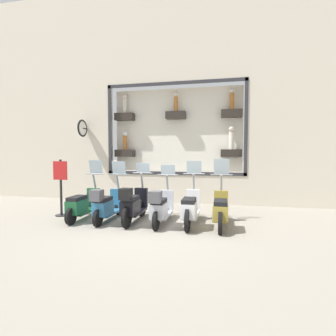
{
  "coord_description": "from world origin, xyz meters",
  "views": [
    {
      "loc": [
        -6.19,
        -1.82,
        1.87
      ],
      "look_at": [
        1.87,
        -0.09,
        1.4
      ],
      "focal_mm": 28.0,
      "sensor_mm": 36.0,
      "label": 1
    }
  ],
  "objects_px": {
    "scooter_silver_2": "(161,207)",
    "scooter_teal_4": "(106,205)",
    "scooter_green_5": "(82,205)",
    "shop_sign_post": "(61,186)",
    "scooter_olive_0": "(221,210)",
    "scooter_white_1": "(190,208)",
    "scooter_black_3": "(133,205)"
  },
  "relations": [
    {
      "from": "scooter_olive_0",
      "to": "scooter_green_5",
      "type": "relative_size",
      "value": 1.01
    },
    {
      "from": "scooter_teal_4",
      "to": "shop_sign_post",
      "type": "bearing_deg",
      "value": 78.05
    },
    {
      "from": "scooter_green_5",
      "to": "scooter_teal_4",
      "type": "bearing_deg",
      "value": -95.03
    },
    {
      "from": "scooter_black_3",
      "to": "scooter_teal_4",
      "type": "distance_m",
      "value": 0.76
    },
    {
      "from": "scooter_silver_2",
      "to": "scooter_olive_0",
      "type": "bearing_deg",
      "value": -87.24
    },
    {
      "from": "scooter_olive_0",
      "to": "scooter_silver_2",
      "type": "xyz_separation_m",
      "value": [
        -0.07,
        1.53,
        0.02
      ]
    },
    {
      "from": "scooter_green_5",
      "to": "shop_sign_post",
      "type": "distance_m",
      "value": 1.02
    },
    {
      "from": "scooter_teal_4",
      "to": "scooter_olive_0",
      "type": "bearing_deg",
      "value": -88.59
    },
    {
      "from": "scooter_black_3",
      "to": "scooter_teal_4",
      "type": "bearing_deg",
      "value": 91.16
    },
    {
      "from": "scooter_silver_2",
      "to": "scooter_white_1",
      "type": "bearing_deg",
      "value": -84.45
    },
    {
      "from": "scooter_white_1",
      "to": "scooter_teal_4",
      "type": "xyz_separation_m",
      "value": [
        -0.08,
        2.29,
        0.01
      ]
    },
    {
      "from": "scooter_white_1",
      "to": "scooter_teal_4",
      "type": "height_order",
      "value": "scooter_white_1"
    },
    {
      "from": "scooter_black_3",
      "to": "scooter_teal_4",
      "type": "height_order",
      "value": "scooter_teal_4"
    },
    {
      "from": "scooter_silver_2",
      "to": "scooter_teal_4",
      "type": "height_order",
      "value": "scooter_teal_4"
    },
    {
      "from": "scooter_teal_4",
      "to": "scooter_green_5",
      "type": "relative_size",
      "value": 1.0
    },
    {
      "from": "scooter_white_1",
      "to": "scooter_green_5",
      "type": "height_order",
      "value": "scooter_green_5"
    },
    {
      "from": "scooter_black_3",
      "to": "scooter_white_1",
      "type": "bearing_deg",
      "value": -87.75
    },
    {
      "from": "scooter_silver_2",
      "to": "scooter_black_3",
      "type": "relative_size",
      "value": 0.99
    },
    {
      "from": "scooter_silver_2",
      "to": "scooter_green_5",
      "type": "relative_size",
      "value": 1.0
    },
    {
      "from": "scooter_white_1",
      "to": "scooter_black_3",
      "type": "bearing_deg",
      "value": 92.25
    },
    {
      "from": "scooter_green_5",
      "to": "shop_sign_post",
      "type": "height_order",
      "value": "shop_sign_post"
    },
    {
      "from": "scooter_olive_0",
      "to": "scooter_white_1",
      "type": "bearing_deg",
      "value": 89.97
    },
    {
      "from": "scooter_olive_0",
      "to": "scooter_silver_2",
      "type": "relative_size",
      "value": 1.01
    },
    {
      "from": "scooter_teal_4",
      "to": "scooter_black_3",
      "type": "bearing_deg",
      "value": -88.84
    },
    {
      "from": "scooter_teal_4",
      "to": "scooter_silver_2",
      "type": "bearing_deg",
      "value": -89.95
    },
    {
      "from": "shop_sign_post",
      "to": "scooter_olive_0",
      "type": "bearing_deg",
      "value": -93.28
    },
    {
      "from": "scooter_teal_4",
      "to": "scooter_green_5",
      "type": "height_order",
      "value": "scooter_green_5"
    },
    {
      "from": "scooter_white_1",
      "to": "scooter_teal_4",
      "type": "distance_m",
      "value": 2.29
    },
    {
      "from": "scooter_olive_0",
      "to": "scooter_silver_2",
      "type": "distance_m",
      "value": 1.53
    },
    {
      "from": "scooter_silver_2",
      "to": "scooter_teal_4",
      "type": "xyz_separation_m",
      "value": [
        -0.0,
        1.53,
        -0.0
      ]
    },
    {
      "from": "shop_sign_post",
      "to": "scooter_teal_4",
      "type": "bearing_deg",
      "value": -101.95
    },
    {
      "from": "scooter_white_1",
      "to": "scooter_green_5",
      "type": "bearing_deg",
      "value": 90.15
    }
  ]
}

